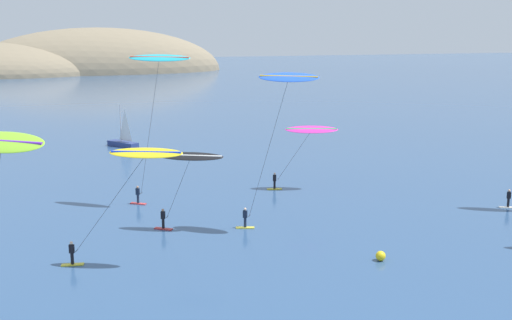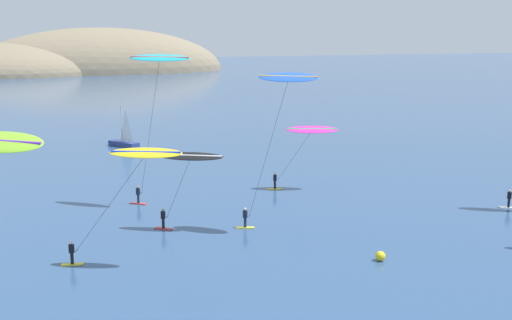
{
  "view_description": "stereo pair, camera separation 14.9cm",
  "coord_description": "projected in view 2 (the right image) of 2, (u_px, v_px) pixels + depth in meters",
  "views": [
    {
      "loc": [
        -15.65,
        -25.18,
        16.14
      ],
      "look_at": [
        -1.77,
        21.83,
        5.78
      ],
      "focal_mm": 45.0,
      "sensor_mm": 36.0,
      "label": 1
    },
    {
      "loc": [
        -15.5,
        -25.23,
        16.14
      ],
      "look_at": [
        -1.77,
        21.83,
        5.78
      ],
      "focal_mm": 45.0,
      "sensor_mm": 36.0,
      "label": 2
    }
  ],
  "objects": [
    {
      "name": "headland_island",
      "position": [
        73.0,
        72.0,
        222.18
      ],
      "size": [
        102.79,
        46.49,
        30.5
      ],
      "color": "#7A705B",
      "rests_on": "ground"
    },
    {
      "name": "sailboat_near",
      "position": [
        122.0,
        142.0,
        86.69
      ],
      "size": [
        4.3,
        5.36,
        5.7
      ],
      "color": "navy",
      "rests_on": "ground"
    },
    {
      "name": "kitesurfer_blue",
      "position": [
        285.0,
        89.0,
        48.69
      ],
      "size": [
        6.12,
        4.25,
        12.64
      ],
      "color": "yellow",
      "rests_on": "ground"
    },
    {
      "name": "kitesurfer_yellow",
      "position": [
        138.0,
        164.0,
        42.11
      ],
      "size": [
        8.3,
        3.58,
        8.27
      ],
      "color": "yellow",
      "rests_on": "ground"
    },
    {
      "name": "kitesurfer_magenta",
      "position": [
        309.0,
        134.0,
        62.94
      ],
      "size": [
        6.94,
        2.92,
        6.44
      ],
      "color": "yellow",
      "rests_on": "ground"
    },
    {
      "name": "kitesurfer_black",
      "position": [
        188.0,
        163.0,
        50.25
      ],
      "size": [
        5.52,
        3.11,
        6.39
      ],
      "color": "red",
      "rests_on": "ground"
    },
    {
      "name": "kitesurfer_cyan",
      "position": [
        158.0,
        70.0,
        55.74
      ],
      "size": [
        5.66,
        4.16,
        13.69
      ],
      "color": "red",
      "rests_on": "ground"
    },
    {
      "name": "marker_buoy",
      "position": [
        380.0,
        256.0,
        44.66
      ],
      "size": [
        0.7,
        0.7,
        0.7
      ],
      "primitive_type": "sphere",
      "color": "yellow",
      "rests_on": "ground"
    }
  ]
}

